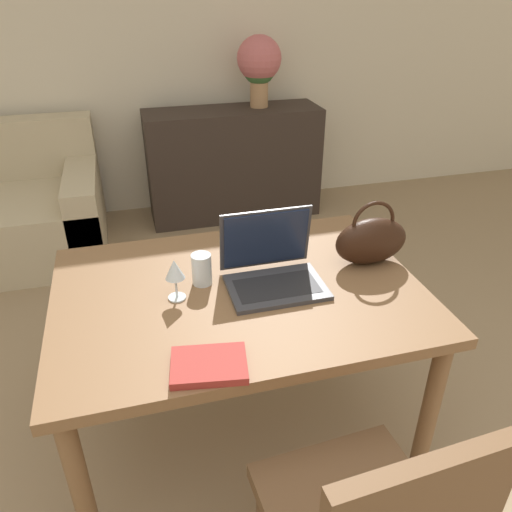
% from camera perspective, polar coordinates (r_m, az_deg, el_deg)
% --- Properties ---
extents(wall_back, '(10.00, 0.06, 2.70)m').
position_cam_1_polar(wall_back, '(3.88, -13.86, 24.18)').
color(wall_back, beige).
rests_on(wall_back, ground_plane).
extents(dining_table, '(1.26, 0.91, 0.72)m').
position_cam_1_polar(dining_table, '(1.78, -1.94, -5.99)').
color(dining_table, brown).
rests_on(dining_table, ground_plane).
extents(sideboard, '(1.28, 0.40, 0.82)m').
position_cam_1_polar(sideboard, '(3.85, -2.57, 10.48)').
color(sideboard, '#332823').
rests_on(sideboard, ground_plane).
extents(laptop, '(0.33, 0.27, 0.24)m').
position_cam_1_polar(laptop, '(1.74, 1.76, -0.92)').
color(laptop, '#38383D').
rests_on(laptop, dining_table).
extents(drinking_glass, '(0.07, 0.07, 0.11)m').
position_cam_1_polar(drinking_glass, '(1.74, -6.23, -1.50)').
color(drinking_glass, silver).
rests_on(drinking_glass, dining_table).
extents(wine_glass, '(0.06, 0.06, 0.15)m').
position_cam_1_polar(wine_glass, '(1.64, -9.28, -1.76)').
color(wine_glass, silver).
rests_on(wine_glass, dining_table).
extents(handbag, '(0.28, 0.12, 0.25)m').
position_cam_1_polar(handbag, '(1.88, 13.02, 1.79)').
color(handbag, black).
rests_on(handbag, dining_table).
extents(flower_vase, '(0.31, 0.31, 0.49)m').
position_cam_1_polar(flower_vase, '(3.75, 0.37, 21.13)').
color(flower_vase, tan).
rests_on(flower_vase, sideboard).
extents(book, '(0.23, 0.18, 0.02)m').
position_cam_1_polar(book, '(1.41, -5.40, -12.33)').
color(book, maroon).
rests_on(book, dining_table).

